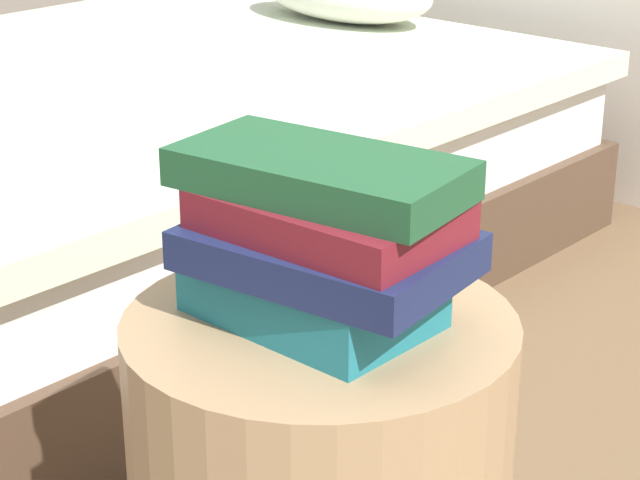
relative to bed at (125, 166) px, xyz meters
name	(u,v)px	position (x,y,z in m)	size (l,w,h in m)	color
bed	(125,166)	(0.00, 0.00, 0.00)	(1.57, 2.03, 0.62)	#4C3828
book_teal	(314,290)	(1.31, -0.83, 0.35)	(0.25, 0.17, 0.06)	#1E727F
book_navy	(327,251)	(1.34, -0.83, 0.41)	(0.28, 0.19, 0.04)	#19234C
book_maroon	(330,213)	(1.34, -0.83, 0.45)	(0.26, 0.17, 0.04)	maroon
book_forest	(317,173)	(1.32, -0.83, 0.49)	(0.30, 0.15, 0.04)	#1E512D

